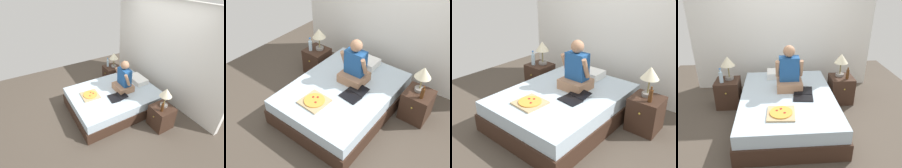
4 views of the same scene
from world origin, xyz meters
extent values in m
plane|color=#4C4238|center=(0.00, 0.00, 0.00)|extent=(5.84, 5.84, 0.00)
cube|color=silver|center=(0.00, 1.44, 1.25)|extent=(3.84, 0.12, 2.50)
cube|color=#382319|center=(0.00, 0.00, 0.14)|extent=(1.60, 2.15, 0.27)
cube|color=silver|center=(0.00, 0.00, 0.38)|extent=(1.55, 2.09, 0.21)
cube|color=#382319|center=(-1.10, 0.58, 0.26)|extent=(0.44, 0.44, 0.53)
sphere|color=gold|center=(-1.10, 0.34, 0.37)|extent=(0.03, 0.03, 0.03)
cylinder|color=gray|center=(-1.06, 0.63, 0.55)|extent=(0.16, 0.16, 0.05)
cylinder|color=olive|center=(-1.06, 0.63, 0.69)|extent=(0.02, 0.02, 0.22)
cone|color=beige|center=(-1.06, 0.63, 0.89)|extent=(0.26, 0.26, 0.18)
cylinder|color=silver|center=(-1.18, 0.49, 0.63)|extent=(0.07, 0.07, 0.20)
cylinder|color=silver|center=(-1.18, 0.49, 0.76)|extent=(0.03, 0.03, 0.06)
cylinder|color=blue|center=(-1.18, 0.49, 0.80)|extent=(0.04, 0.03, 0.02)
cube|color=#382319|center=(1.10, 0.58, 0.26)|extent=(0.44, 0.44, 0.53)
sphere|color=gold|center=(1.10, 0.34, 0.37)|extent=(0.03, 0.03, 0.03)
cylinder|color=gray|center=(1.07, 0.63, 0.55)|extent=(0.16, 0.16, 0.05)
cylinder|color=olive|center=(1.07, 0.63, 0.69)|extent=(0.02, 0.02, 0.22)
cone|color=beige|center=(1.07, 0.63, 0.89)|extent=(0.26, 0.26, 0.18)
cylinder|color=#512D14|center=(1.17, 0.48, 0.62)|extent=(0.06, 0.06, 0.18)
cylinder|color=#512D14|center=(1.17, 0.48, 0.73)|extent=(0.03, 0.03, 0.05)
cube|color=white|center=(-0.09, 0.80, 0.54)|extent=(0.52, 0.34, 0.12)
cube|color=#A37556|center=(0.05, 0.24, 0.56)|extent=(0.44, 0.40, 0.16)
cube|color=#1E4C8C|center=(0.05, 0.27, 0.85)|extent=(0.34, 0.20, 0.42)
sphere|color=#A37556|center=(0.05, 0.27, 1.16)|extent=(0.20, 0.20, 0.20)
cylinder|color=#A37556|center=(-0.15, 0.22, 0.87)|extent=(0.07, 0.18, 0.32)
cylinder|color=#A37556|center=(0.25, 0.22, 0.87)|extent=(0.07, 0.18, 0.32)
cube|color=black|center=(0.25, -0.14, 0.49)|extent=(0.34, 0.25, 0.02)
cube|color=black|center=(0.27, 0.06, 0.52)|extent=(0.33, 0.23, 0.06)
cube|color=tan|center=(-0.13, -0.58, 0.49)|extent=(0.42, 0.42, 0.03)
cylinder|color=gold|center=(-0.13, -0.58, 0.51)|extent=(0.33, 0.33, 0.02)
cylinder|color=maroon|center=(-0.19, -0.54, 0.52)|extent=(0.04, 0.04, 0.00)
cylinder|color=maroon|center=(-0.08, -0.61, 0.52)|extent=(0.04, 0.04, 0.00)
cylinder|color=maroon|center=(-0.13, -0.50, 0.52)|extent=(0.04, 0.04, 0.00)
camera|label=1|loc=(3.03, -1.80, 2.99)|focal=28.00mm
camera|label=2|loc=(1.91, -2.62, 3.13)|focal=40.00mm
camera|label=3|loc=(2.23, -2.63, 2.18)|focal=40.00mm
camera|label=4|loc=(-0.20, -3.22, 2.22)|focal=35.00mm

